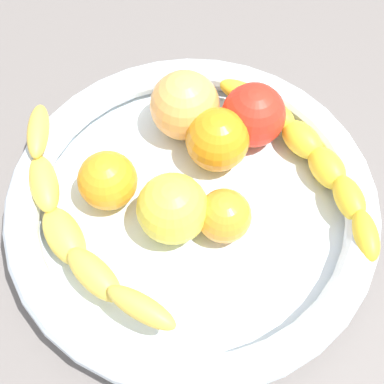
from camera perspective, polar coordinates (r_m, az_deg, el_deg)
The scene contains 10 objects.
kitchen_counter at distance 52.21cm, azimuth 0.00°, elevation -3.55°, with size 120.00×120.00×3.00cm, color slate.
fruit_bowl at distance 48.48cm, azimuth 0.00°, elevation -1.33°, with size 36.21×36.21×5.25cm.
banana_draped_left at distance 46.40cm, azimuth -13.91°, elevation -3.78°, with size 21.44×19.20×5.21cm.
banana_draped_right at distance 50.94cm, azimuth 13.50°, elevation 4.28°, with size 19.68×17.44×3.82cm.
orange_front at distance 45.85cm, azimuth 3.77°, elevation -2.79°, with size 5.19×5.19×5.19cm, color orange.
orange_mid_left at distance 49.62cm, azimuth 2.98°, elevation 6.09°, with size 6.50×6.50×6.50cm, color orange.
orange_mid_right at distance 48.01cm, azimuth -9.77°, elevation 1.40°, with size 5.83×5.83×5.83cm, color orange.
peach_blush at distance 51.78cm, azimuth -0.85°, elevation 10.03°, with size 7.31×7.31×7.31cm, color #F7A854.
apple_yellow at distance 45.26cm, azimuth -2.28°, elevation -1.95°, with size 6.75×6.75×6.75cm, color yellow.
tomato_red at distance 51.73cm, azimuth 7.16°, elevation 8.87°, with size 6.73×6.73×6.73cm, color red.
Camera 1 is at (22.99, 3.77, 48.23)cm, focal length 45.81 mm.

